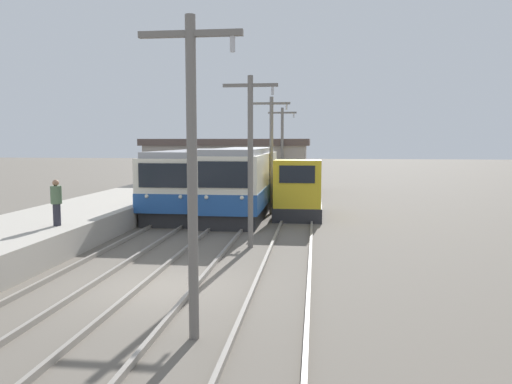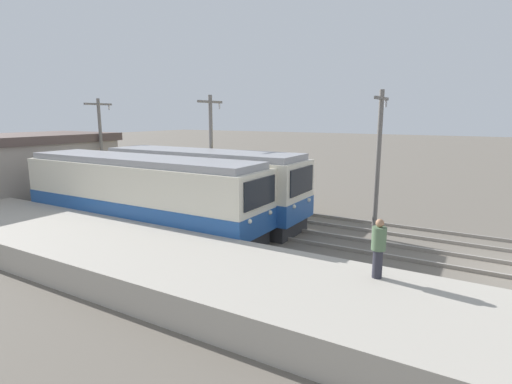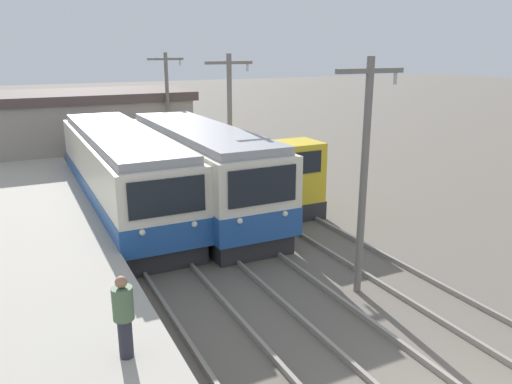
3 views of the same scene
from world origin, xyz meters
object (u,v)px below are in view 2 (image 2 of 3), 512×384
Objects in this scene: catenary_mast_distant at (101,144)px; catenary_mast_far at (211,150)px; catenary_mast_mid at (378,159)px; commuter_train_left at (141,197)px; person_on_platform at (378,246)px; shunting_locomotive at (241,189)px; commuter_train_center at (202,189)px.

catenary_mast_far is at bearing -90.00° from catenary_mast_distant.
commuter_train_left is at bearing 114.47° from catenary_mast_mid.
commuter_train_left is 9.14m from catenary_mast_distant.
catenary_mast_distant is (0.00, 8.66, 0.00)m from catenary_mast_far.
shunting_locomotive is at bearing 49.42° from person_on_platform.
commuter_train_left is 11.41m from person_on_platform.
commuter_train_left is 2.01× the size of catenary_mast_mid.
commuter_train_center is 2.10× the size of shunting_locomotive.
catenary_mast_distant is at bearing 70.81° from person_on_platform.
catenary_mast_far is (4.31, -0.81, 1.84)m from commuter_train_left.
commuter_train_left is 7.80× the size of person_on_platform.
commuter_train_left is at bearing 155.36° from commuter_train_center.
catenary_mast_mid and catenary_mast_distant have the same top height.
commuter_train_left is 6.06m from shunting_locomotive.
catenary_mast_mid is at bearing -65.53° from commuter_train_left.
catenary_mast_mid is at bearing -90.00° from catenary_mast_distant.
commuter_train_left is 2.01× the size of catenary_mast_far.
person_on_platform is at bearing -101.70° from commuter_train_left.
catenary_mast_far is at bearing 57.43° from person_on_platform.
catenary_mast_distant is (0.00, 17.32, 0.00)m from catenary_mast_mid.
catenary_mast_far is at bearing -10.60° from commuter_train_left.
catenary_mast_distant reaches higher than shunting_locomotive.
commuter_train_center reaches higher than shunting_locomotive.
shunting_locomotive is (3.00, -0.42, -0.44)m from commuter_train_center.
shunting_locomotive is (5.80, -1.70, -0.39)m from commuter_train_left.
shunting_locomotive is 2.83m from catenary_mast_far.
shunting_locomotive is at bearing -16.33° from commuter_train_left.
shunting_locomotive is at bearing -81.13° from catenary_mast_distant.
person_on_platform is at bearing -109.19° from catenary_mast_distant.
catenary_mast_far is at bearing 149.08° from shunting_locomotive.
catenary_mast_mid reaches higher than commuter_train_center.
catenary_mast_mid is 8.66m from catenary_mast_far.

